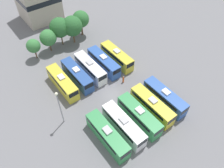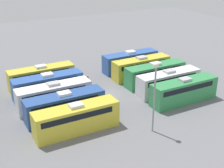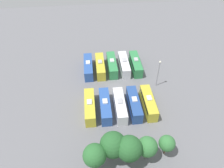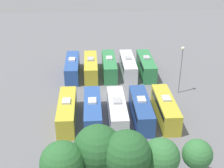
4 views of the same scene
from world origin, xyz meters
name	(u,v)px [view 1 (image 1 of 4)]	position (x,y,z in m)	size (l,w,h in m)	color
ground_plane	(112,95)	(0.00, 0.00, 0.00)	(118.26, 118.26, 0.00)	slate
bus_0	(107,135)	(-7.20, -8.02, 1.78)	(2.55, 10.17, 3.59)	#338C4C
bus_1	(123,125)	(-3.60, -8.10, 1.78)	(2.55, 10.17, 3.59)	silver
bus_2	(139,115)	(0.09, -8.30, 1.78)	(2.55, 10.17, 3.59)	#338C4C
bus_3	(152,105)	(3.72, -8.05, 1.78)	(2.55, 10.17, 3.59)	gold
bus_4	(165,97)	(7.31, -8.09, 1.78)	(2.55, 10.17, 3.59)	#2D56A8
bus_5	(62,82)	(-7.38, 8.25, 1.78)	(2.55, 10.17, 3.59)	gold
bus_6	(77,75)	(-3.67, 8.30, 1.78)	(2.55, 10.17, 3.59)	#284C93
bus_7	(90,68)	(-0.04, 8.49, 1.78)	(2.55, 10.17, 3.59)	white
bus_8	(104,62)	(3.61, 8.19, 1.78)	(2.55, 10.17, 3.59)	#2D56A8
bus_9	(117,56)	(7.42, 8.01, 1.78)	(2.55, 10.17, 3.59)	gold
worker_person	(123,79)	(4.30, 1.55, 0.84)	(0.36, 0.36, 1.81)	#CC4C19
light_pole	(59,103)	(-11.61, 0.34, 5.75)	(0.60, 0.60, 8.59)	gray
tree_0	(33,46)	(-7.83, 21.42, 3.74)	(3.41, 3.41, 5.46)	brown
tree_1	(48,38)	(-3.60, 21.92, 4.04)	(4.20, 4.20, 6.15)	brown
tree_2	(60,28)	(0.20, 22.58, 5.18)	(5.17, 5.17, 7.77)	brown
tree_3	(72,26)	(3.16, 21.36, 5.08)	(5.31, 5.31, 7.75)	brown
tree_4	(81,19)	(6.84, 23.15, 4.93)	(4.55, 4.55, 7.24)	brown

